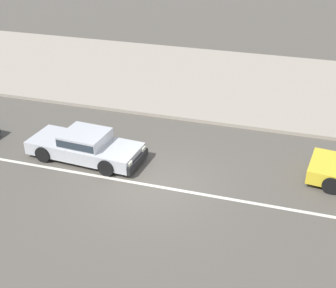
{
  "coord_description": "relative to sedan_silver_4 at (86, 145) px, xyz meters",
  "views": [
    {
      "loc": [
        4.39,
        -12.39,
        8.68
      ],
      "look_at": [
        0.05,
        1.56,
        0.8
      ],
      "focal_mm": 50.0,
      "sensor_mm": 36.0,
      "label": 1
    }
  ],
  "objects": [
    {
      "name": "ground_plane",
      "position": [
        2.95,
        -1.03,
        -0.53
      ],
      "size": [
        160.0,
        160.0,
        0.0
      ],
      "primitive_type": "plane",
      "color": "#544F47"
    },
    {
      "name": "kerb_strip",
      "position": [
        2.95,
        9.16,
        -0.46
      ],
      "size": [
        68.0,
        10.0,
        0.15
      ],
      "primitive_type": "cube",
      "color": "#9E9384",
      "rests_on": "ground"
    },
    {
      "name": "lane_centre_stripe",
      "position": [
        2.95,
        -1.03,
        -0.53
      ],
      "size": [
        50.4,
        0.14,
        0.01
      ],
      "primitive_type": "cube",
      "color": "silver",
      "rests_on": "ground"
    },
    {
      "name": "sedan_silver_4",
      "position": [
        0.0,
        0.0,
        0.0
      ],
      "size": [
        4.37,
        1.97,
        1.06
      ],
      "color": "#B7BABF",
      "rests_on": "ground"
    }
  ]
}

